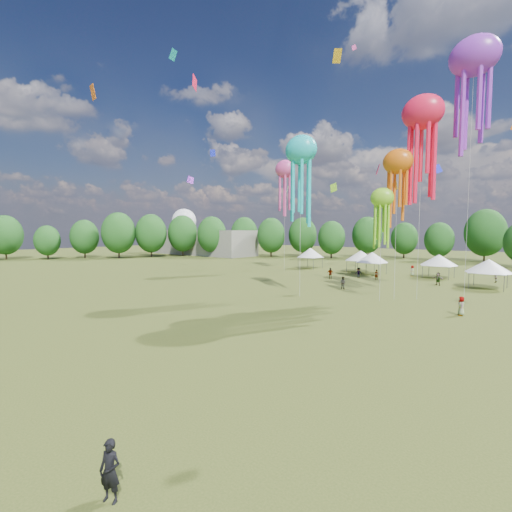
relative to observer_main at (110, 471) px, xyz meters
The scene contains 10 objects.
ground 9.08m from the observer_main, 164.14° to the left, with size 300.00×300.00×0.00m, color #384416.
observer_main is the anchor object (origin of this frame).
spectator_near 41.96m from the observer_main, 107.01° to the left, with size 0.83×0.65×1.71m, color gray.
spectators_far 51.72m from the observer_main, 98.18° to the left, with size 22.73×28.53×1.90m.
festival_tents 60.10m from the observer_main, 102.32° to the left, with size 38.18×13.20×4.38m.
show_kites 45.18m from the observer_main, 100.55° to the left, with size 37.54×23.37×29.51m.
small_kites 54.74m from the observer_main, 100.72° to the left, with size 72.06×52.47×46.34m.
treeline 66.42m from the observer_main, 100.93° to the left, with size 201.57×95.24×13.43m.
hangar 109.84m from the observer_main, 137.30° to the left, with size 40.00×12.00×8.00m, color gray.
radome 126.12m from the observer_main, 140.23° to the left, with size 9.00×9.00×16.00m.
Camera 1 is at (18.57, -7.47, 8.14)m, focal length 25.10 mm.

